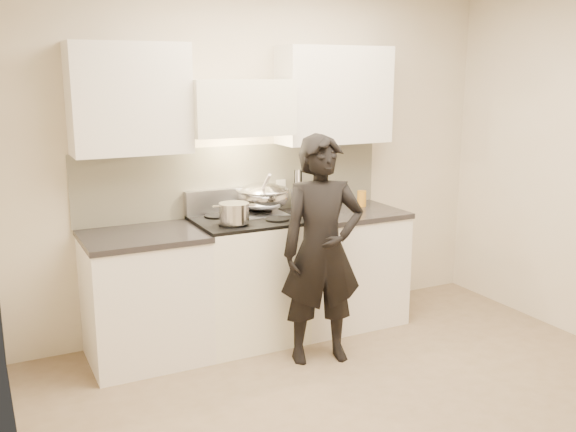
{
  "coord_description": "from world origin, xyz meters",
  "views": [
    {
      "loc": [
        -2.09,
        -2.84,
        2.0
      ],
      "look_at": [
        -0.14,
        1.05,
        1.02
      ],
      "focal_mm": 40.0,
      "sensor_mm": 36.0,
      "label": 1
    }
  ],
  "objects_px": {
    "wok": "(263,196)",
    "utensil_crock": "(299,198)",
    "counter_right": "(341,266)",
    "stove": "(247,279)",
    "person": "(322,250)"
  },
  "relations": [
    {
      "from": "wok",
      "to": "utensil_crock",
      "type": "distance_m",
      "value": 0.34
    },
    {
      "from": "counter_right",
      "to": "wok",
      "type": "xyz_separation_m",
      "value": [
        -0.63,
        0.14,
        0.61
      ]
    },
    {
      "from": "stove",
      "to": "utensil_crock",
      "type": "bearing_deg",
      "value": 19.94
    },
    {
      "from": "counter_right",
      "to": "stove",
      "type": "bearing_deg",
      "value": -180.0
    },
    {
      "from": "person",
      "to": "stove",
      "type": "bearing_deg",
      "value": 133.73
    },
    {
      "from": "counter_right",
      "to": "utensil_crock",
      "type": "distance_m",
      "value": 0.66
    },
    {
      "from": "stove",
      "to": "counter_right",
      "type": "bearing_deg",
      "value": 0.0
    },
    {
      "from": "counter_right",
      "to": "person",
      "type": "xyz_separation_m",
      "value": [
        -0.5,
        -0.56,
        0.34
      ]
    },
    {
      "from": "wok",
      "to": "utensil_crock",
      "type": "xyz_separation_m",
      "value": [
        0.34,
        0.05,
        -0.05
      ]
    },
    {
      "from": "stove",
      "to": "wok",
      "type": "relative_size",
      "value": 1.87
    },
    {
      "from": "wok",
      "to": "person",
      "type": "relative_size",
      "value": 0.32
    },
    {
      "from": "stove",
      "to": "wok",
      "type": "height_order",
      "value": "wok"
    },
    {
      "from": "utensil_crock",
      "to": "stove",
      "type": "bearing_deg",
      "value": -160.06
    },
    {
      "from": "wok",
      "to": "utensil_crock",
      "type": "bearing_deg",
      "value": 8.43
    },
    {
      "from": "wok",
      "to": "utensil_crock",
      "type": "height_order",
      "value": "wok"
    }
  ]
}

